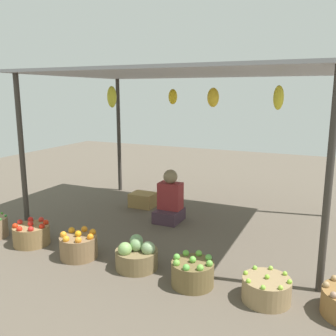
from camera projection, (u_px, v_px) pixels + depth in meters
The scene contains 9 objects.
ground_plane at pixel (186, 223), 5.43m from camera, with size 14.00×14.00×0.00m, color brown.
market_stall_structure at pixel (188, 80), 5.02m from camera, with size 4.07×2.71×2.17m.
vendor_person at pixel (170, 202), 5.48m from camera, with size 0.36×0.44×0.78m.
basket_red_tomatoes at pixel (31, 234), 4.66m from camera, with size 0.45×0.45×0.31m.
basket_oranges at pixel (79, 246), 4.29m from camera, with size 0.43×0.43×0.33m.
basket_cabbages at pixel (137, 256), 4.03m from camera, with size 0.47×0.47×0.34m.
basket_green_apples at pixel (193, 273), 3.67m from camera, with size 0.43×0.43×0.31m.
basket_limes at pixel (266, 289), 3.40m from camera, with size 0.45×0.45×0.26m.
wooden_crate_near_vendor at pixel (143, 200), 6.20m from camera, with size 0.41×0.33×0.23m, color olive.
Camera 1 is at (1.92, -4.79, 1.90)m, focal length 39.42 mm.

